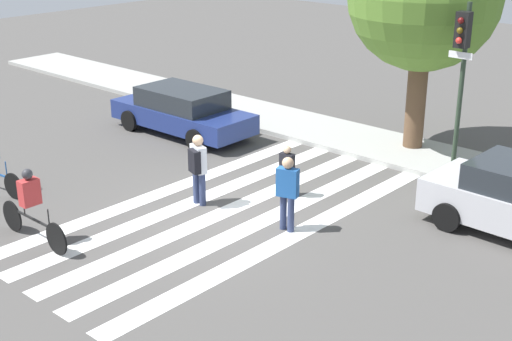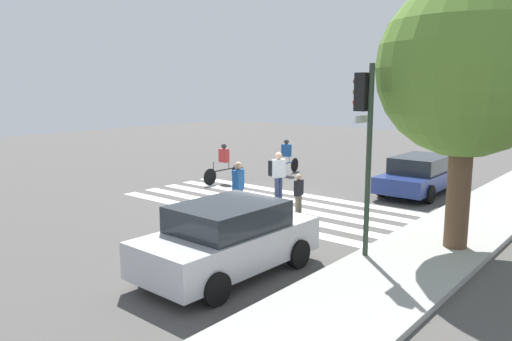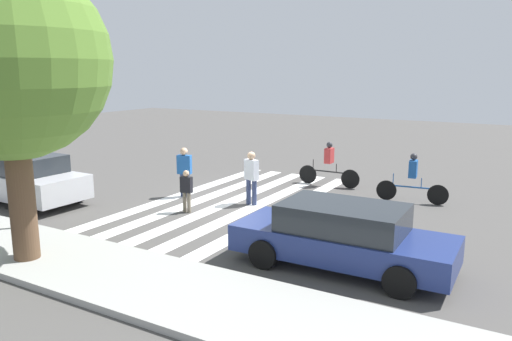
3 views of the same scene
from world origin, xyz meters
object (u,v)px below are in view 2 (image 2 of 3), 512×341
object	(u,v)px
street_tree	(467,69)
cyclist_far_lane	(224,162)
cyclist_near_curb	(286,156)
traffic_light	(365,125)
pedestrian_adult_tall_backpack	(299,192)
car_parked_far_curb	(421,174)
car_parked_silver_sedan	(228,238)
pedestrian_child_with_backpack	(238,185)
pedestrian_adult_blue_shirt	(278,172)

from	to	relation	value
street_tree	cyclist_far_lane	distance (m)	11.32
cyclist_near_curb	cyclist_far_lane	distance (m)	3.31
traffic_light	cyclist_far_lane	xyz separation A→B (m)	(-4.81, -8.87, -2.26)
pedestrian_adult_tall_backpack	cyclist_near_curb	distance (m)	7.16
cyclist_near_curb	car_parked_far_curb	size ratio (longest dim) A/B	0.48
traffic_light	car_parked_silver_sedan	distance (m)	3.91
pedestrian_adult_tall_backpack	cyclist_far_lane	distance (m)	5.89
car_parked_silver_sedan	cyclist_far_lane	bearing A→B (deg)	-134.86
traffic_light	car_parked_silver_sedan	world-z (taller)	traffic_light
street_tree	car_parked_silver_sedan	distance (m)	6.64
pedestrian_child_with_backpack	cyclist_near_curb	distance (m)	7.42
car_parked_far_curb	cyclist_near_curb	bearing A→B (deg)	-90.90
pedestrian_adult_blue_shirt	pedestrian_adult_tall_backpack	bearing A→B (deg)	73.72
pedestrian_child_with_backpack	car_parked_silver_sedan	size ratio (longest dim) A/B	0.40
street_tree	pedestrian_adult_blue_shirt	world-z (taller)	street_tree
pedestrian_child_with_backpack	traffic_light	bearing A→B (deg)	-121.93
street_tree	car_parked_far_curb	size ratio (longest dim) A/B	1.38
pedestrian_adult_blue_shirt	pedestrian_child_with_backpack	distance (m)	2.44
pedestrian_adult_tall_backpack	cyclist_near_curb	size ratio (longest dim) A/B	0.57
pedestrian_adult_blue_shirt	pedestrian_adult_tall_backpack	size ratio (longest dim) A/B	1.32
cyclist_far_lane	car_parked_far_curb	world-z (taller)	cyclist_far_lane
traffic_light	pedestrian_adult_tall_backpack	distance (m)	4.89
cyclist_near_curb	cyclist_far_lane	bearing A→B (deg)	-21.53
cyclist_near_curb	street_tree	bearing A→B (deg)	51.01
car_parked_far_curb	pedestrian_adult_tall_backpack	bearing A→B (deg)	-18.00
pedestrian_adult_blue_shirt	pedestrian_child_with_backpack	bearing A→B (deg)	25.66
traffic_light	street_tree	distance (m)	2.75
cyclist_far_lane	car_parked_silver_sedan	world-z (taller)	cyclist_far_lane
pedestrian_adult_blue_shirt	traffic_light	bearing A→B (deg)	73.13
cyclist_near_curb	car_parked_silver_sedan	xyz separation A→B (m)	(10.61, 6.27, -0.08)
pedestrian_adult_blue_shirt	car_parked_silver_sedan	bearing A→B (deg)	47.31
street_tree	pedestrian_adult_tall_backpack	world-z (taller)	street_tree
cyclist_far_lane	pedestrian_adult_blue_shirt	bearing A→B (deg)	72.90
cyclist_near_curb	cyclist_far_lane	xyz separation A→B (m)	(3.20, -0.86, 0.00)
pedestrian_child_with_backpack	car_parked_silver_sedan	xyz separation A→B (m)	(3.87, 3.17, -0.16)
pedestrian_adult_blue_shirt	cyclist_near_curb	xyz separation A→B (m)	(-4.32, -2.79, -0.13)
pedestrian_adult_tall_backpack	car_parked_far_curb	bearing A→B (deg)	155.91
traffic_light	cyclist_far_lane	world-z (taller)	traffic_light
traffic_light	pedestrian_child_with_backpack	xyz separation A→B (m)	(-1.27, -4.91, -2.19)
traffic_light	pedestrian_child_with_backpack	distance (m)	5.53
pedestrian_adult_blue_shirt	street_tree	bearing A→B (deg)	93.89
traffic_light	pedestrian_adult_blue_shirt	distance (m)	6.74
car_parked_far_curb	car_parked_silver_sedan	distance (m)	10.60
pedestrian_adult_blue_shirt	car_parked_far_curb	bearing A→B (deg)	159.53
street_tree	pedestrian_adult_tall_backpack	size ratio (longest dim) A/B	5.02
pedestrian_adult_tall_backpack	pedestrian_adult_blue_shirt	bearing A→B (deg)	-131.51
traffic_light	pedestrian_child_with_backpack	bearing A→B (deg)	-104.47
traffic_light	cyclist_near_curb	world-z (taller)	traffic_light
pedestrian_adult_blue_shirt	pedestrian_adult_tall_backpack	distance (m)	2.15
pedestrian_child_with_backpack	car_parked_silver_sedan	world-z (taller)	pedestrian_child_with_backpack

